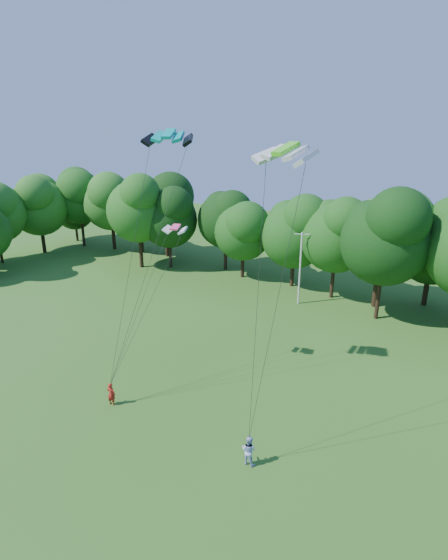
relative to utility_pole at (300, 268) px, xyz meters
The scene contains 8 objects.
utility_pole is the anchor object (origin of this frame).
kite_flyer_left 23.53m from the utility_pole, 97.99° to the right, with size 0.58×0.38×1.60m, color #AE1D16.
kite_flyer_right 24.19m from the utility_pole, 73.00° to the right, with size 0.84×0.65×1.73m, color #ABBCED.
kite_teal 22.49m from the utility_pole, 94.73° to the right, with size 3.26×2.33×0.64m.
kite_green 25.33m from the utility_pole, 70.38° to the right, with size 3.33×2.21×0.64m.
kite_pink 18.50m from the utility_pole, 97.76° to the right, with size 1.79×1.17×0.32m.
tree_back_west 22.98m from the utility_pole, behind, with size 8.76×8.76×12.74m.
tree_back_center 8.85m from the utility_pole, ahead, with size 8.82×8.82×12.82m.
Camera 1 is at (12.57, -7.66, 17.18)m, focal length 28.00 mm.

